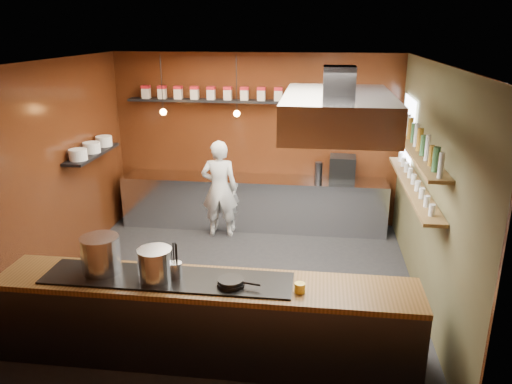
% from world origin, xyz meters
% --- Properties ---
extents(floor, '(5.00, 5.00, 0.00)m').
position_xyz_m(floor, '(0.00, 0.00, 0.00)').
color(floor, black).
rests_on(floor, ground).
extents(back_wall, '(5.00, 0.00, 5.00)m').
position_xyz_m(back_wall, '(0.00, 2.50, 1.50)').
color(back_wall, '#351309').
rests_on(back_wall, ground).
extents(left_wall, '(0.00, 5.00, 5.00)m').
position_xyz_m(left_wall, '(-2.50, 0.00, 1.50)').
color(left_wall, '#351309').
rests_on(left_wall, ground).
extents(right_wall, '(0.00, 5.00, 5.00)m').
position_xyz_m(right_wall, '(2.50, 0.00, 1.50)').
color(right_wall, '#4A452A').
rests_on(right_wall, ground).
extents(ceiling, '(5.00, 5.00, 0.00)m').
position_xyz_m(ceiling, '(0.00, 0.00, 3.00)').
color(ceiling, silver).
rests_on(ceiling, back_wall).
extents(window_pane, '(0.00, 1.00, 1.00)m').
position_xyz_m(window_pane, '(2.45, 1.70, 1.90)').
color(window_pane, white).
rests_on(window_pane, right_wall).
extents(prep_counter, '(4.60, 0.65, 0.90)m').
position_xyz_m(prep_counter, '(0.00, 2.17, 0.45)').
color(prep_counter, silver).
rests_on(prep_counter, floor).
extents(pass_counter, '(4.40, 0.72, 0.94)m').
position_xyz_m(pass_counter, '(-0.00, -1.60, 0.47)').
color(pass_counter, '#38383D').
rests_on(pass_counter, floor).
extents(tin_shelf, '(2.60, 0.26, 0.04)m').
position_xyz_m(tin_shelf, '(-0.90, 2.36, 2.20)').
color(tin_shelf, black).
rests_on(tin_shelf, back_wall).
extents(plate_shelf, '(0.30, 1.40, 0.04)m').
position_xyz_m(plate_shelf, '(-2.34, 1.00, 1.55)').
color(plate_shelf, black).
rests_on(plate_shelf, left_wall).
extents(bottle_shelf_upper, '(0.26, 2.80, 0.04)m').
position_xyz_m(bottle_shelf_upper, '(2.34, 0.30, 1.92)').
color(bottle_shelf_upper, brown).
rests_on(bottle_shelf_upper, right_wall).
extents(bottle_shelf_lower, '(0.26, 2.80, 0.04)m').
position_xyz_m(bottle_shelf_lower, '(2.34, 0.30, 1.45)').
color(bottle_shelf_lower, brown).
rests_on(bottle_shelf_lower, right_wall).
extents(extractor_hood, '(1.20, 2.00, 0.72)m').
position_xyz_m(extractor_hood, '(1.30, -0.40, 2.51)').
color(extractor_hood, '#38383D').
rests_on(extractor_hood, ceiling).
extents(pendant_left, '(0.10, 0.10, 0.95)m').
position_xyz_m(pendant_left, '(-1.40, 1.70, 2.15)').
color(pendant_left, black).
rests_on(pendant_left, ceiling).
extents(pendant_right, '(0.10, 0.10, 0.95)m').
position_xyz_m(pendant_right, '(-0.20, 1.70, 2.15)').
color(pendant_right, black).
rests_on(pendant_right, ceiling).
extents(storage_tins, '(2.43, 0.13, 0.22)m').
position_xyz_m(storage_tins, '(-0.75, 2.36, 2.33)').
color(storage_tins, beige).
rests_on(storage_tins, tin_shelf).
extents(plate_stacks, '(0.26, 1.16, 0.16)m').
position_xyz_m(plate_stacks, '(-2.34, 1.00, 1.65)').
color(plate_stacks, white).
rests_on(plate_stacks, plate_shelf).
extents(bottles, '(0.06, 2.66, 0.24)m').
position_xyz_m(bottles, '(2.34, 0.30, 2.06)').
color(bottles, silver).
rests_on(bottles, bottle_shelf_upper).
extents(wine_glasses, '(0.07, 2.37, 0.13)m').
position_xyz_m(wine_glasses, '(2.34, 0.30, 1.53)').
color(wine_glasses, silver).
rests_on(wine_glasses, bottle_shelf_lower).
extents(stockpot_large, '(0.51, 0.51, 0.39)m').
position_xyz_m(stockpot_large, '(-1.12, -1.56, 1.14)').
color(stockpot_large, silver).
rests_on(stockpot_large, pass_counter).
extents(stockpot_small, '(0.39, 0.39, 0.33)m').
position_xyz_m(stockpot_small, '(-0.50, -1.64, 1.11)').
color(stockpot_small, silver).
rests_on(stockpot_small, pass_counter).
extents(utensil_crock, '(0.14, 0.14, 0.16)m').
position_xyz_m(utensil_crock, '(-0.31, -1.58, 1.02)').
color(utensil_crock, silver).
rests_on(utensil_crock, pass_counter).
extents(frying_pan, '(0.45, 0.28, 0.07)m').
position_xyz_m(frying_pan, '(0.29, -1.68, 0.97)').
color(frying_pan, black).
rests_on(frying_pan, pass_counter).
extents(butter_jar, '(0.13, 0.13, 0.10)m').
position_xyz_m(butter_jar, '(0.98, -1.69, 0.97)').
color(butter_jar, yellow).
rests_on(butter_jar, pass_counter).
extents(espresso_machine, '(0.45, 0.43, 0.43)m').
position_xyz_m(espresso_machine, '(1.52, 2.21, 1.12)').
color(espresso_machine, black).
rests_on(espresso_machine, prep_counter).
extents(chef, '(0.63, 0.44, 1.65)m').
position_xyz_m(chef, '(-0.51, 1.72, 0.83)').
color(chef, silver).
rests_on(chef, floor).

